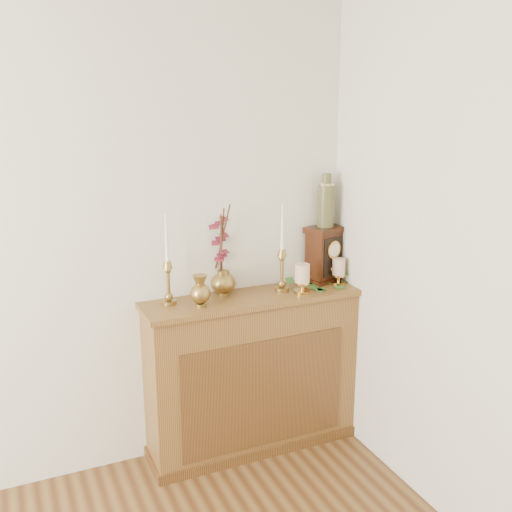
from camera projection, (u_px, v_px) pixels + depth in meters
name	position (u px, v px, depth m)	size (l,w,h in m)	color
console_shelf	(253.00, 377.00, 3.42)	(1.24, 0.34, 0.93)	brown
candlestick_left	(168.00, 275.00, 3.12)	(0.08, 0.08, 0.48)	#A08540
candlestick_center	(282.00, 263.00, 3.33)	(0.08, 0.08, 0.49)	#A08540
bud_vase	(200.00, 291.00, 3.10)	(0.11, 0.11, 0.17)	#A08540
ginger_jar	(221.00, 253.00, 3.29)	(0.21, 0.22, 0.51)	#A08540
pillar_candle_left	(302.00, 277.00, 3.31)	(0.09, 0.09, 0.18)	gold
pillar_candle_right	(339.00, 270.00, 3.47)	(0.08, 0.08, 0.16)	gold
ivy_garland	(320.00, 285.00, 3.44)	(0.53, 0.20, 0.09)	#2F6526
mantel_clock	(325.00, 254.00, 3.52)	(0.25, 0.21, 0.33)	#37180B
ceramic_vase	(326.00, 203.00, 3.45)	(0.10, 0.10, 0.31)	#183024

